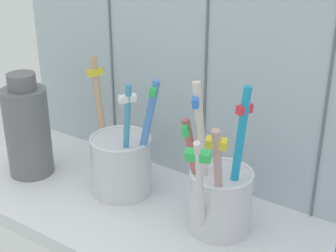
# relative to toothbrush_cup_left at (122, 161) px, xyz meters

# --- Properties ---
(counter_slab) EXTENTS (0.64, 0.22, 0.02)m
(counter_slab) POSITION_rel_toothbrush_cup_left_xyz_m (0.08, -0.02, -0.06)
(counter_slab) COLOR silver
(counter_slab) RESTS_ON ground
(tile_wall_back) EXTENTS (0.64, 0.02, 0.45)m
(tile_wall_back) POSITION_rel_toothbrush_cup_left_xyz_m (0.08, 0.10, 0.16)
(tile_wall_back) COLOR #B2C1CC
(tile_wall_back) RESTS_ON ground
(toothbrush_cup_left) EXTENTS (0.12, 0.08, 0.18)m
(toothbrush_cup_left) POSITION_rel_toothbrush_cup_left_xyz_m (0.00, 0.00, 0.00)
(toothbrush_cup_left) COLOR silver
(toothbrush_cup_left) RESTS_ON counter_slab
(toothbrush_cup_right) EXTENTS (0.08, 0.12, 0.19)m
(toothbrush_cup_right) POSITION_rel_toothbrush_cup_left_xyz_m (0.15, -0.00, 0.00)
(toothbrush_cup_right) COLOR silver
(toothbrush_cup_right) RESTS_ON counter_slab
(ceramic_vase) EXTENTS (0.06, 0.06, 0.15)m
(ceramic_vase) POSITION_rel_toothbrush_cup_left_xyz_m (-0.14, -0.03, 0.02)
(ceramic_vase) COLOR slate
(ceramic_vase) RESTS_ON counter_slab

